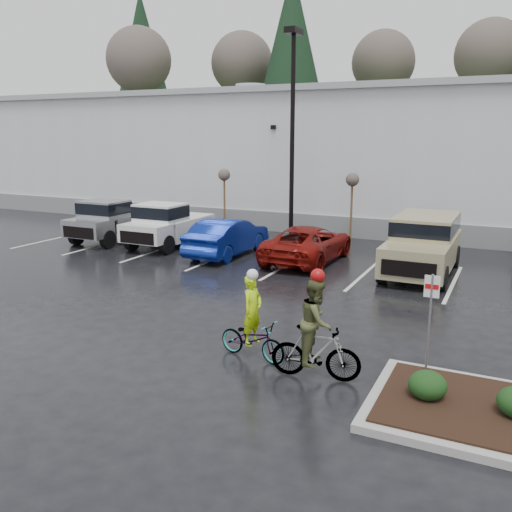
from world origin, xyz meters
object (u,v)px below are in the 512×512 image
at_px(fire_lane_sign, 430,313).
at_px(cyclist_olive, 316,339).
at_px(sapling_west, 224,178).
at_px(pickup_silver, 118,219).
at_px(cyclist_hivis, 252,331).
at_px(pickup_white, 173,223).
at_px(sapling_mid, 352,184).
at_px(suv_tan, 422,246).
at_px(car_red, 308,244).
at_px(lamppost, 293,115).
at_px(car_blue, 228,236).

bearing_deg(fire_lane_sign, cyclist_olive, -154.09).
bearing_deg(sapling_west, pickup_silver, -134.01).
bearing_deg(cyclist_hivis, pickup_white, 51.60).
xyz_separation_m(sapling_west, pickup_white, (-0.62, -3.64, -1.75)).
bearing_deg(pickup_silver, fire_lane_sign, -30.35).
height_order(sapling_mid, pickup_silver, sapling_mid).
xyz_separation_m(sapling_mid, cyclist_olive, (3.26, -13.79, -1.88)).
height_order(fire_lane_sign, cyclist_olive, cyclist_olive).
xyz_separation_m(fire_lane_sign, pickup_white, (-12.42, 9.16, -0.43)).
relative_size(fire_lane_sign, cyclist_olive, 0.95).
xyz_separation_m(pickup_white, suv_tan, (10.92, -0.55, 0.05)).
relative_size(fire_lane_sign, suv_tan, 0.43).
xyz_separation_m(pickup_silver, pickup_white, (3.01, 0.12, 0.00)).
relative_size(cyclist_hivis, cyclist_olive, 0.89).
bearing_deg(pickup_white, cyclist_hivis, -48.15).
relative_size(sapling_mid, cyclist_olive, 1.38).
xyz_separation_m(sapling_mid, car_red, (-0.53, -4.06, -2.02)).
height_order(car_red, suv_tan, suv_tan).
bearing_deg(car_red, suv_tan, 179.22).
distance_m(suv_tan, cyclist_hivis, 9.51).
xyz_separation_m(pickup_white, cyclist_olive, (10.38, -10.15, -0.14)).
bearing_deg(car_red, pickup_silver, -0.86).
xyz_separation_m(pickup_white, car_red, (6.59, -0.42, -0.28)).
bearing_deg(cyclist_olive, car_red, 12.64).
xyz_separation_m(sapling_mid, pickup_silver, (-10.14, -3.76, -1.75)).
height_order(car_red, cyclist_hivis, cyclist_hivis).
bearing_deg(lamppost, car_red, -57.25).
bearing_deg(lamppost, fire_lane_sign, -56.54).
xyz_separation_m(lamppost, car_red, (1.97, -3.06, -4.98)).
distance_m(pickup_white, cyclist_hivis, 13.17).
bearing_deg(cyclist_olive, lamppost, 15.59).
bearing_deg(cyclist_olive, cyclist_hivis, 69.17).
relative_size(sapling_west, car_red, 0.63).
height_order(lamppost, cyclist_olive, lamppost).
bearing_deg(pickup_white, cyclist_olive, -44.35).
bearing_deg(car_red, cyclist_olive, 112.19).
distance_m(sapling_west, fire_lane_sign, 17.46).
bearing_deg(pickup_white, car_blue, -13.64).
bearing_deg(car_red, pickup_white, -2.75).
bearing_deg(sapling_mid, pickup_silver, -159.63).
height_order(fire_lane_sign, pickup_silver, fire_lane_sign).
xyz_separation_m(fire_lane_sign, pickup_silver, (-15.44, 9.04, -0.43)).
bearing_deg(sapling_mid, lamppost, -158.20).
height_order(car_red, cyclist_olive, cyclist_olive).
xyz_separation_m(lamppost, cyclist_olive, (5.76, -12.79, -4.84)).
bearing_deg(cyclist_hivis, lamppost, 28.23).
relative_size(car_red, cyclist_olive, 2.19).
bearing_deg(suv_tan, cyclist_olive, -93.18).
bearing_deg(pickup_silver, car_blue, -6.02).
bearing_deg(cyclist_olive, pickup_silver, 44.53).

